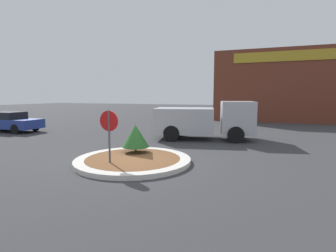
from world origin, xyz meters
The scene contains 7 objects.
ground_plane centered at (0.00, 0.00, 0.00)m, with size 120.00×120.00×0.00m, color #38383A.
traffic_island centered at (0.00, 0.00, 0.08)m, with size 4.35×4.35×0.17m.
stop_sign centered at (-0.45, -0.86, 1.40)m, with size 0.72×0.07×2.02m.
island_shrub centered at (-0.39, 0.96, 0.86)m, with size 1.12×1.12×1.15m.
utility_truck centered at (1.31, 6.23, 1.14)m, with size 5.90×3.42×2.18m.
storefront_building centered at (5.81, 20.35, 3.40)m, with size 12.45×6.07×6.79m.
parked_sedan_blue centered at (-12.18, 4.47, 0.70)m, with size 4.58×1.94×1.37m.
Camera 1 is at (4.68, -8.55, 2.53)m, focal length 28.00 mm.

